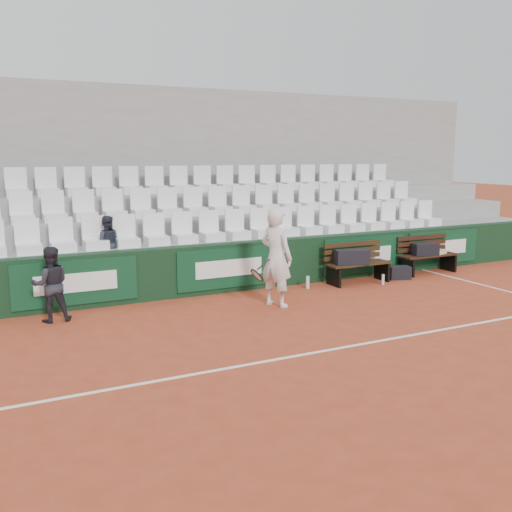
% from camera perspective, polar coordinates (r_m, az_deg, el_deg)
% --- Properties ---
extents(ground, '(80.00, 80.00, 0.00)m').
position_cam_1_polar(ground, '(8.57, 9.04, -8.98)').
color(ground, '#A94126').
rests_on(ground, ground).
extents(court_baseline, '(18.00, 0.06, 0.01)m').
position_cam_1_polar(court_baseline, '(8.57, 9.04, -8.96)').
color(court_baseline, white).
rests_on(court_baseline, ground).
extents(back_barrier, '(18.00, 0.34, 1.00)m').
position_cam_1_polar(back_barrier, '(11.83, -1.88, -1.03)').
color(back_barrier, black).
rests_on(back_barrier, ground).
extents(grandstand_tier_front, '(18.00, 0.95, 1.00)m').
position_cam_1_polar(grandstand_tier_front, '(12.37, -3.39, -0.56)').
color(grandstand_tier_front, gray).
rests_on(grandstand_tier_front, ground).
extents(grandstand_tier_mid, '(18.00, 0.95, 1.45)m').
position_cam_1_polar(grandstand_tier_mid, '(13.20, -5.02, 1.09)').
color(grandstand_tier_mid, gray).
rests_on(grandstand_tier_mid, ground).
extents(grandstand_tier_back, '(18.00, 0.95, 1.90)m').
position_cam_1_polar(grandstand_tier_back, '(14.05, -6.46, 2.54)').
color(grandstand_tier_back, gray).
rests_on(grandstand_tier_back, ground).
extents(grandstand_rear_wall, '(18.00, 0.30, 4.40)m').
position_cam_1_polar(grandstand_rear_wall, '(14.53, -7.41, 7.71)').
color(grandstand_rear_wall, gray).
rests_on(grandstand_rear_wall, ground).
extents(seat_row_front, '(11.90, 0.44, 0.63)m').
position_cam_1_polar(seat_row_front, '(12.09, -3.10, 3.11)').
color(seat_row_front, white).
rests_on(seat_row_front, grandstand_tier_front).
extents(seat_row_mid, '(11.90, 0.44, 0.63)m').
position_cam_1_polar(seat_row_mid, '(12.92, -4.80, 5.54)').
color(seat_row_mid, white).
rests_on(seat_row_mid, grandstand_tier_mid).
extents(seat_row_back, '(11.90, 0.44, 0.63)m').
position_cam_1_polar(seat_row_back, '(13.78, -6.31, 7.67)').
color(seat_row_back, silver).
rests_on(seat_row_back, grandstand_tier_back).
extents(bench_left, '(1.50, 0.56, 0.45)m').
position_cam_1_polar(bench_left, '(12.72, 10.20, -1.67)').
color(bench_left, '#35200F').
rests_on(bench_left, ground).
extents(bench_right, '(1.50, 0.56, 0.45)m').
position_cam_1_polar(bench_right, '(14.17, 16.81, -0.74)').
color(bench_right, black).
rests_on(bench_right, ground).
extents(sports_bag_left, '(0.79, 0.49, 0.31)m').
position_cam_1_polar(sports_bag_left, '(12.48, 9.54, -0.09)').
color(sports_bag_left, black).
rests_on(sports_bag_left, bench_left).
extents(sports_bag_right, '(0.64, 0.40, 0.28)m').
position_cam_1_polar(sports_bag_right, '(13.99, 16.58, 0.65)').
color(sports_bag_right, black).
rests_on(sports_bag_right, bench_right).
extents(towel, '(0.41, 0.34, 0.10)m').
position_cam_1_polar(towel, '(14.28, 17.76, 0.41)').
color(towel, '#C5B97F').
rests_on(towel, bench_right).
extents(sports_bag_ground, '(0.55, 0.42, 0.29)m').
position_cam_1_polar(sports_bag_ground, '(13.33, 14.13, -1.62)').
color(sports_bag_ground, black).
rests_on(sports_bag_ground, ground).
extents(water_bottle_near, '(0.07, 0.07, 0.26)m').
position_cam_1_polar(water_bottle_near, '(12.07, 5.18, -2.63)').
color(water_bottle_near, silver).
rests_on(water_bottle_near, ground).
extents(water_bottle_far, '(0.06, 0.06, 0.23)m').
position_cam_1_polar(water_bottle_far, '(12.68, 12.58, -2.30)').
color(water_bottle_far, silver).
rests_on(water_bottle_far, ground).
extents(tennis_player, '(0.83, 0.79, 1.84)m').
position_cam_1_polar(tennis_player, '(10.50, 2.03, -0.15)').
color(tennis_player, silver).
rests_on(tennis_player, ground).
extents(ball_kid, '(0.64, 0.51, 1.28)m').
position_cam_1_polar(ball_kid, '(10.16, -19.84, -2.69)').
color(ball_kid, black).
rests_on(ball_kid, ground).
extents(spectator_c, '(0.61, 0.52, 1.08)m').
position_cam_1_polar(spectator_c, '(11.37, -14.78, 3.48)').
color(spectator_c, '#212632').
rests_on(spectator_c, grandstand_tier_front).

